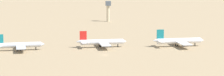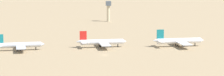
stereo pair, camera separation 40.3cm
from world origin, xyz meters
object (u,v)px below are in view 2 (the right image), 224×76
(parked_jet_teal_2, at_px, (19,45))
(parked_jet_red_3, at_px, (101,42))
(control_tower, at_px, (108,9))
(parked_jet_teal_4, at_px, (178,41))

(parked_jet_teal_2, xyz_separation_m, parked_jet_red_3, (51.34, 6.25, 0.15))
(parked_jet_red_3, bearing_deg, control_tower, 78.92)
(parked_jet_teal_2, relative_size, control_tower, 1.54)
(parked_jet_teal_2, bearing_deg, control_tower, 59.63)
(parked_jet_red_3, relative_size, control_tower, 1.60)
(parked_jet_teal_2, xyz_separation_m, parked_jet_teal_4, (101.35, 4.75, 0.34))
(parked_jet_teal_4, xyz_separation_m, control_tower, (-30.91, 160.15, 8.63))
(parked_jet_teal_2, bearing_deg, parked_jet_teal_4, -4.55)
(parked_jet_teal_4, distance_m, control_tower, 163.33)
(parked_jet_teal_2, height_order, parked_jet_red_3, parked_jet_red_3)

